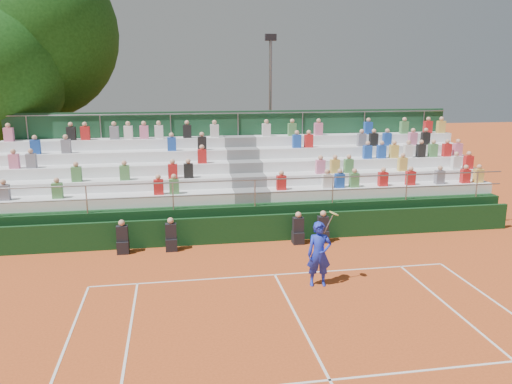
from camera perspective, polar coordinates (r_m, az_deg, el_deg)
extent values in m
plane|color=#C85221|center=(15.48, 2.16, -9.45)|extent=(90.00, 90.00, 0.00)
cube|color=white|center=(15.48, 2.16, -9.43)|extent=(11.00, 0.06, 0.01)
cube|color=white|center=(12.66, 5.17, -14.91)|extent=(0.06, 6.40, 0.01)
cube|color=white|center=(10.78, 8.42, -20.50)|extent=(8.22, 0.06, 0.01)
cube|color=black|center=(18.27, 0.16, -4.19)|extent=(20.00, 0.15, 1.00)
cube|color=black|center=(17.79, -14.95, -6.09)|extent=(0.40, 0.40, 0.44)
cube|color=black|center=(17.64, -15.04, -4.61)|extent=(0.38, 0.25, 0.55)
sphere|color=tan|center=(17.53, -15.11, -3.43)|extent=(0.22, 0.22, 0.22)
cube|color=black|center=(17.70, -9.64, -5.92)|extent=(0.40, 0.40, 0.44)
cube|color=black|center=(17.55, -9.70, -4.44)|extent=(0.38, 0.25, 0.55)
sphere|color=tan|center=(17.43, -9.75, -3.25)|extent=(0.22, 0.22, 0.22)
cube|color=black|center=(18.22, 4.81, -5.21)|extent=(0.40, 0.40, 0.44)
cube|color=black|center=(18.07, 4.84, -3.77)|extent=(0.38, 0.25, 0.55)
sphere|color=tan|center=(17.96, 4.86, -2.61)|extent=(0.22, 0.22, 0.22)
cube|color=black|center=(18.46, 7.61, -5.03)|extent=(0.40, 0.40, 0.44)
cube|color=black|center=(18.31, 7.65, -3.61)|extent=(0.38, 0.25, 0.55)
sphere|color=tan|center=(18.21, 7.69, -2.46)|extent=(0.22, 0.22, 0.22)
cube|color=black|center=(21.18, -1.25, -1.45)|extent=(20.00, 5.20, 1.20)
cube|color=white|center=(19.31, -16.43, -0.97)|extent=(9.30, 0.85, 0.42)
cube|color=white|center=(20.87, 14.12, 0.21)|extent=(9.30, 0.85, 0.42)
cube|color=slate|center=(19.38, -0.55, -0.37)|extent=(1.40, 0.85, 0.42)
cube|color=white|center=(20.04, -16.23, 0.78)|extent=(9.30, 0.85, 0.42)
cube|color=white|center=(21.54, 13.30, 1.80)|extent=(9.30, 0.85, 0.42)
cube|color=slate|center=(20.11, -0.93, 1.35)|extent=(1.40, 0.85, 0.42)
cube|color=white|center=(20.79, -16.05, 2.41)|extent=(9.30, 0.85, 0.42)
cube|color=white|center=(22.24, 12.52, 3.29)|extent=(9.30, 0.85, 0.42)
cube|color=slate|center=(20.85, -1.28, 2.96)|extent=(1.40, 0.85, 0.42)
cube|color=white|center=(21.55, -15.87, 3.92)|extent=(9.30, 0.85, 0.42)
cube|color=white|center=(22.96, 11.79, 4.69)|extent=(9.30, 0.85, 0.42)
cube|color=slate|center=(21.61, -1.61, 4.45)|extent=(1.40, 0.85, 0.42)
cube|color=white|center=(22.33, -15.71, 5.33)|extent=(9.30, 0.85, 0.42)
cube|color=white|center=(23.69, 11.09, 6.00)|extent=(9.30, 0.85, 0.42)
cube|color=slate|center=(22.39, -1.91, 5.84)|extent=(1.40, 0.85, 0.42)
cube|color=#1B472A|center=(23.03, -2.07, 3.80)|extent=(20.00, 0.12, 4.40)
cylinder|color=gray|center=(18.36, -0.13, 1.39)|extent=(20.00, 0.05, 0.05)
cylinder|color=gray|center=(22.69, -2.08, 9.00)|extent=(20.00, 0.05, 0.05)
cube|color=slate|center=(19.83, -26.83, -0.05)|extent=(0.36, 0.24, 0.56)
cube|color=#4C8C4C|center=(19.36, -21.75, 0.15)|extent=(0.36, 0.24, 0.56)
cube|color=red|center=(18.91, -11.07, 0.56)|extent=(0.36, 0.24, 0.56)
cube|color=#4C8C4C|center=(18.90, -9.33, 0.63)|extent=(0.36, 0.24, 0.56)
cube|color=#4C8C4C|center=(19.99, -19.82, 1.92)|extent=(0.36, 0.24, 0.56)
cube|color=#4C8C4C|center=(19.74, -14.78, 2.14)|extent=(0.36, 0.24, 0.56)
cube|color=red|center=(19.65, -9.49, 2.35)|extent=(0.36, 0.24, 0.56)
cube|color=black|center=(19.66, -7.73, 2.42)|extent=(0.36, 0.24, 0.56)
cube|color=pink|center=(21.30, -25.91, 3.18)|extent=(0.36, 0.24, 0.56)
cube|color=slate|center=(21.13, -24.28, 3.27)|extent=(0.36, 0.24, 0.56)
cube|color=red|center=(20.45, -6.18, 4.07)|extent=(0.36, 0.24, 0.56)
cube|color=#1E4CB2|center=(21.89, -23.90, 4.73)|extent=(0.36, 0.24, 0.56)
cube|color=slate|center=(21.63, -20.88, 4.90)|extent=(0.36, 0.24, 0.56)
cube|color=#1E4CB2|center=(21.20, -9.60, 5.43)|extent=(0.36, 0.24, 0.56)
cube|color=black|center=(21.23, -6.19, 5.55)|extent=(0.36, 0.24, 0.56)
cube|color=pink|center=(22.98, -26.41, 5.89)|extent=(0.36, 0.24, 0.56)
cube|color=black|center=(22.39, -20.37, 6.29)|extent=(0.36, 0.24, 0.56)
cube|color=red|center=(22.29, -18.93, 6.37)|extent=(0.36, 0.24, 0.56)
cube|color=slate|center=(22.13, -15.89, 6.53)|extent=(0.36, 0.24, 0.56)
cube|color=silver|center=(22.07, -14.38, 6.61)|extent=(0.36, 0.24, 0.56)
cube|color=pink|center=(22.02, -12.67, 6.69)|extent=(0.36, 0.24, 0.56)
cube|color=silver|center=(22.00, -11.03, 6.75)|extent=(0.36, 0.24, 0.56)
cube|color=black|center=(22.00, -7.87, 6.87)|extent=(0.36, 0.24, 0.56)
cube|color=silver|center=(22.06, -4.77, 6.97)|extent=(0.36, 0.24, 0.56)
cube|color=red|center=(19.34, 2.91, 1.07)|extent=(0.36, 0.24, 0.56)
cube|color=silver|center=(19.80, 8.10, 1.24)|extent=(0.36, 0.24, 0.56)
cube|color=#1E4CB2|center=(19.97, 9.53, 1.29)|extent=(0.36, 0.24, 0.56)
cube|color=#4C8C4C|center=(20.17, 11.15, 1.34)|extent=(0.36, 0.24, 0.56)
cube|color=red|center=(20.62, 14.31, 1.44)|extent=(0.36, 0.24, 0.56)
cube|color=red|center=(21.12, 17.23, 1.52)|extent=(0.36, 0.24, 0.56)
cube|color=slate|center=(21.72, 20.23, 1.61)|extent=(0.36, 0.24, 0.56)
cube|color=red|center=(22.30, 22.79, 1.68)|extent=(0.36, 0.24, 0.56)
cube|color=gold|center=(22.62, 24.07, 1.71)|extent=(0.36, 0.24, 0.56)
cube|color=pink|center=(20.51, 7.37, 2.88)|extent=(0.36, 0.24, 0.56)
cube|color=gold|center=(20.70, 9.00, 2.91)|extent=(0.36, 0.24, 0.56)
cube|color=#4C8C4C|center=(20.89, 10.53, 2.95)|extent=(0.36, 0.24, 0.56)
cube|color=gold|center=(21.80, 16.39, 3.06)|extent=(0.36, 0.24, 0.56)
cube|color=silver|center=(22.96, 21.87, 3.13)|extent=(0.36, 0.24, 0.56)
cube|color=red|center=(23.27, 23.09, 3.14)|extent=(0.36, 0.24, 0.56)
cube|color=#1E4CB2|center=(22.01, 12.61, 4.48)|extent=(0.36, 0.24, 0.56)
cube|color=#1E4CB2|center=(22.25, 14.13, 4.49)|extent=(0.36, 0.24, 0.56)
cube|color=gold|center=(22.49, 15.48, 4.50)|extent=(0.36, 0.24, 0.56)
cube|color=silver|center=(22.77, 16.99, 4.50)|extent=(0.36, 0.24, 0.56)
cube|color=black|center=(23.04, 18.31, 4.51)|extent=(0.36, 0.24, 0.56)
cube|color=#4C8C4C|center=(23.31, 19.56, 4.51)|extent=(0.36, 0.24, 0.56)
cube|color=red|center=(23.64, 20.97, 4.50)|extent=(0.36, 0.24, 0.56)
cube|color=pink|center=(23.90, 22.04, 4.50)|extent=(0.36, 0.24, 0.56)
cube|color=#1E4CB2|center=(21.85, 4.68, 5.80)|extent=(0.36, 0.24, 0.56)
cube|color=red|center=(21.99, 6.04, 5.82)|extent=(0.36, 0.24, 0.56)
cube|color=slate|center=(22.75, 11.97, 5.85)|extent=(0.36, 0.24, 0.56)
cube|color=black|center=(22.96, 13.28, 5.85)|extent=(0.36, 0.24, 0.56)
cube|color=#1E4CB2|center=(23.21, 14.73, 5.85)|extent=(0.36, 0.24, 0.56)
cube|color=pink|center=(23.74, 17.46, 5.83)|extent=(0.36, 0.24, 0.56)
cube|color=black|center=(24.02, 18.79, 5.82)|extent=(0.36, 0.24, 0.56)
cube|color=silver|center=(22.37, 1.19, 7.10)|extent=(0.36, 0.24, 0.56)
cube|color=#4C8C4C|center=(22.62, 4.15, 7.13)|extent=(0.36, 0.24, 0.56)
cube|color=pink|center=(22.93, 7.14, 7.15)|extent=(0.36, 0.24, 0.56)
cube|color=#1E4CB2|center=(23.72, 12.69, 7.13)|extent=(0.36, 0.24, 0.56)
cube|color=#4C8C4C|center=(24.43, 16.56, 7.08)|extent=(0.36, 0.24, 0.56)
cube|color=red|center=(24.98, 19.04, 7.03)|extent=(0.36, 0.24, 0.56)
cube|color=gold|center=(25.30, 20.38, 6.99)|extent=(0.36, 0.24, 0.56)
imported|color=#1B2FCC|center=(14.53, 7.22, -7.06)|extent=(0.75, 0.54, 1.91)
cylinder|color=gray|center=(14.32, 8.29, -3.62)|extent=(0.26, 0.03, 0.51)
cylinder|color=#E5D866|center=(14.28, 8.90, -2.43)|extent=(0.26, 0.28, 0.14)
cylinder|color=#322012|center=(26.38, -26.71, 2.73)|extent=(0.50, 0.50, 3.61)
cylinder|color=#322012|center=(27.89, -23.16, 4.60)|extent=(0.50, 0.50, 4.60)
sphere|color=#113B10|center=(27.72, -24.24, 16.13)|extent=(8.28, 8.28, 8.28)
cylinder|color=gray|center=(27.79, 1.63, 8.90)|extent=(0.16, 0.16, 7.75)
cube|color=black|center=(27.78, 1.69, 17.26)|extent=(0.60, 0.25, 0.35)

